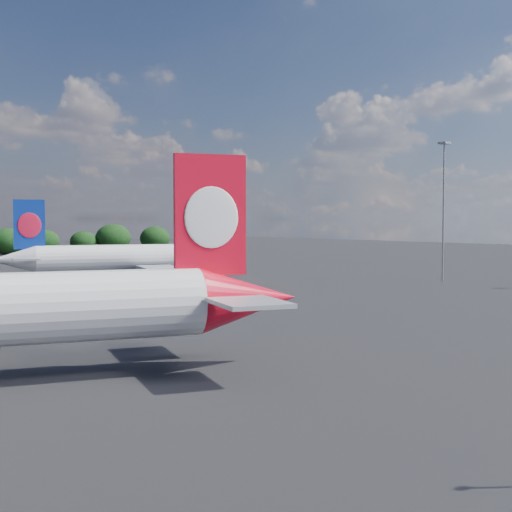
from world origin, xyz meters
TOP-DOWN VIEW (x-y plane):
  - china_southern_airliner at (40.29, 76.29)m, footprint 41.35×39.67m
  - floodlight_mast_near at (84.32, 46.67)m, footprint 1.60×1.60m

SIDE VIEW (x-z plane):
  - china_southern_airliner at x=40.29m, z-range -2.69..11.06m
  - floodlight_mast_near at x=84.32m, z-range 3.34..27.08m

